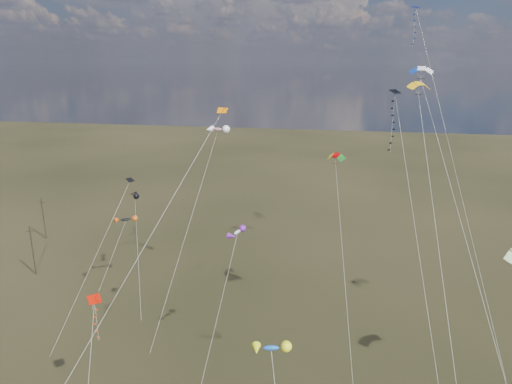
% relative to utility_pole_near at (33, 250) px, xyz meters
% --- Properties ---
extents(utility_pole_near, '(1.40, 0.20, 8.00)m').
position_rel_utility_pole_near_xyz_m(utility_pole_near, '(0.00, 0.00, 0.00)').
color(utility_pole_near, black).
rests_on(utility_pole_near, ground).
extents(utility_pole_far, '(1.40, 0.20, 8.00)m').
position_rel_utility_pole_near_xyz_m(utility_pole_far, '(-8.00, 14.00, 0.00)').
color(utility_pole_far, black).
rests_on(utility_pole_far, ground).
extents(diamond_black_high, '(6.04, 17.30, 29.64)m').
position_rel_utility_pole_near_xyz_m(diamond_black_high, '(52.16, -8.52, 20.94)').
color(diamond_black_high, black).
rests_on(diamond_black_high, ground).
extents(diamond_navy_tall, '(10.74, 20.30, 39.25)m').
position_rel_utility_pole_near_xyz_m(diamond_navy_tall, '(55.84, 5.20, 29.73)').
color(diamond_navy_tall, '#0C0D51').
rests_on(diamond_navy_tall, ground).
extents(diamond_black_mid, '(6.79, 11.26, 18.73)m').
position_rel_utility_pole_near_xyz_m(diamond_black_mid, '(19.83, -11.03, 9.34)').
color(diamond_black_mid, black).
rests_on(diamond_black_mid, ground).
extents(diamond_red_low, '(3.27, 9.55, 12.63)m').
position_rel_utility_pole_near_xyz_m(diamond_red_low, '(26.35, -25.97, 5.96)').
color(diamond_red_low, '#B51002').
rests_on(diamond_red_low, ground).
extents(diamond_orange_center, '(13.38, 21.55, 28.30)m').
position_rel_utility_pole_near_xyz_m(diamond_orange_center, '(31.91, -23.05, 15.59)').
color(diamond_orange_center, orange).
rests_on(diamond_orange_center, ground).
extents(parafoil_yellow, '(5.65, 18.11, 30.96)m').
position_rel_utility_pole_near_xyz_m(parafoil_yellow, '(53.82, -10.95, 26.12)').
color(parafoil_yellow, '#F0AA0F').
rests_on(parafoil_yellow, ground).
extents(parafoil_blue_white, '(9.61, 23.25, 32.33)m').
position_rel_utility_pole_near_xyz_m(parafoil_blue_white, '(53.99, -10.72, 27.42)').
color(parafoil_blue_white, blue).
rests_on(parafoil_blue_white, ground).
extents(parafoil_tricolor, '(4.47, 13.82, 22.50)m').
position_rel_utility_pole_near_xyz_m(parafoil_tricolor, '(46.12, -5.03, 17.72)').
color(parafoil_tricolor, yellow).
rests_on(parafoil_tricolor, ground).
extents(novelty_black_orange, '(3.75, 8.44, 11.10)m').
position_rel_utility_pole_near_xyz_m(novelty_black_orange, '(16.74, -1.03, 6.53)').
color(novelty_black_orange, black).
rests_on(novelty_black_orange, ground).
extents(novelty_orange_black, '(5.95, 11.67, 14.30)m').
position_rel_utility_pole_near_xyz_m(novelty_orange_black, '(17.53, 0.81, 9.66)').
color(novelty_orange_black, '#EC4909').
rests_on(novelty_orange_black, ground).
extents(novelty_white_purple, '(3.02, 10.87, 16.01)m').
position_rel_utility_pole_near_xyz_m(novelty_white_purple, '(36.71, -15.43, 11.44)').
color(novelty_white_purple, silver).
rests_on(novelty_white_purple, ground).
extents(novelty_redwhite_stripe, '(5.44, 19.12, 24.17)m').
position_rel_utility_pole_near_xyz_m(novelty_redwhite_stripe, '(29.87, 1.92, 19.38)').
color(novelty_redwhite_stripe, red).
rests_on(novelty_redwhite_stripe, ground).
extents(novelty_blue_yellow, '(4.62, 9.08, 14.04)m').
position_rel_utility_pole_near_xyz_m(novelty_blue_yellow, '(42.88, -31.32, 9.42)').
color(novelty_blue_yellow, '#1651B5').
rests_on(novelty_blue_yellow, ground).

